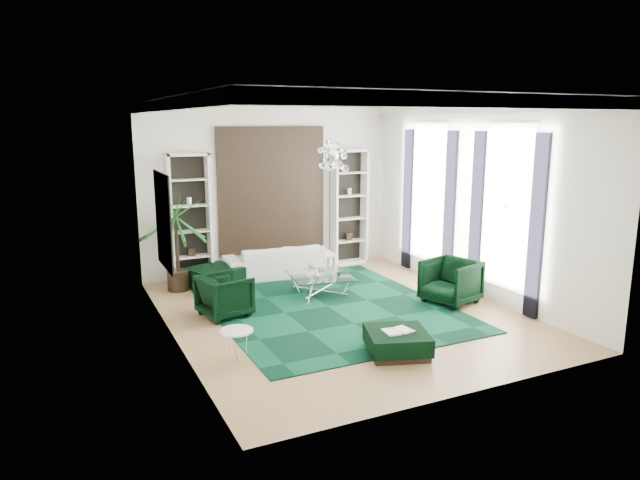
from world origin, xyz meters
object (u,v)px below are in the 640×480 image
coffee_table (320,285)px  armchair_left (225,296)px  ottoman_side (215,277)px  sofa (279,261)px  ottoman_front (397,343)px  palm (176,231)px  side_table (237,346)px  armchair_right (450,282)px

coffee_table → armchair_left: bearing=-168.3°
coffee_table → ottoman_side: ottoman_side is taller
sofa → coffee_table: sofa is taller
sofa → ottoman_front: 4.91m
palm → side_table: bearing=-89.8°
palm → coffee_table: bearing=-31.6°
sofa → armchair_right: (2.26, -3.25, 0.07)m
side_table → armchair_right: bearing=10.7°
sofa → coffee_table: bearing=101.7°
sofa → side_table: size_ratio=5.05×
armchair_left → armchair_right: armchair_right is taller
armchair_left → armchair_right: size_ratio=0.89×
coffee_table → palm: 3.15m
sofa → armchair_left: armchair_left is taller
ottoman_side → ottoman_front: size_ratio=1.07×
ottoman_side → side_table: 3.94m
ottoman_side → palm: 1.28m
ottoman_front → palm: palm is taller
ottoman_front → palm: (-2.28, 4.79, 1.08)m
armchair_left → ottoman_side: 1.91m
armchair_left → armchair_right: bearing=-117.9°
side_table → sofa: bearing=60.9°
sofa → armchair_left: (-1.88, -2.11, 0.02)m
armchair_left → ottoman_side: bearing=-22.1°
ottoman_front → armchair_left: bearing=123.6°
ottoman_front → armchair_right: bearing=35.9°
sofa → ottoman_side: (-1.57, -0.24, -0.15)m
armchair_left → ottoman_side: size_ratio=0.88×
side_table → ottoman_side: bearing=79.5°
side_table → palm: bearing=90.2°
armchair_right → palm: 5.60m
sofa → ottoman_side: sofa is taller
armchair_left → side_table: size_ratio=1.73×
ottoman_front → side_table: size_ratio=1.84×
sofa → side_table: 4.70m
armchair_right → ottoman_front: (-2.29, -1.65, -0.25)m
coffee_table → ottoman_front: (-0.25, -3.23, -0.03)m
ottoman_side → ottoman_front: ottoman_side is taller
sofa → armchair_right: armchair_right is taller
palm → sofa: bearing=2.9°
coffee_table → ottoman_front: 3.24m
armchair_left → palm: size_ratio=0.33×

